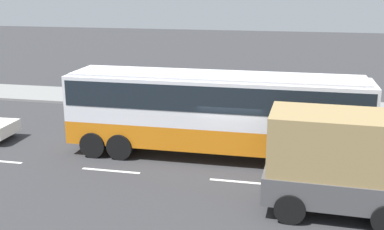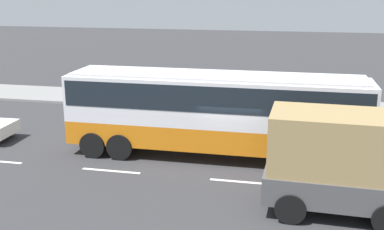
# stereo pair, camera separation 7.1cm
# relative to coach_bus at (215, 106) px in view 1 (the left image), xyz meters

# --- Properties ---
(ground_plane) EXTENTS (120.00, 120.00, 0.00)m
(ground_plane) POSITION_rel_coach_bus_xyz_m (0.77, -0.26, -2.21)
(ground_plane) COLOR #333335
(sidewalk_curb) EXTENTS (80.00, 4.00, 0.15)m
(sidewalk_curb) POSITION_rel_coach_bus_xyz_m (0.77, 9.25, -2.13)
(sidewalk_curb) COLOR gray
(sidewalk_curb) RESTS_ON ground_plane
(lane_centreline) EXTENTS (46.27, 0.16, 0.01)m
(lane_centreline) POSITION_rel_coach_bus_xyz_m (5.30, -2.46, -2.20)
(lane_centreline) COLOR white
(lane_centreline) RESTS_ON ground_plane
(coach_bus) EXTENTS (12.46, 2.65, 3.56)m
(coach_bus) POSITION_rel_coach_bus_xyz_m (0.00, 0.00, 0.00)
(coach_bus) COLOR orange
(coach_bus) RESTS_ON ground_plane
(pedestrian_near_curb) EXTENTS (0.32, 0.32, 1.79)m
(pedestrian_near_curb) POSITION_rel_coach_bus_xyz_m (7.12, 8.91, -1.02)
(pedestrian_near_curb) COLOR #38334C
(pedestrian_near_curb) RESTS_ON sidewalk_curb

